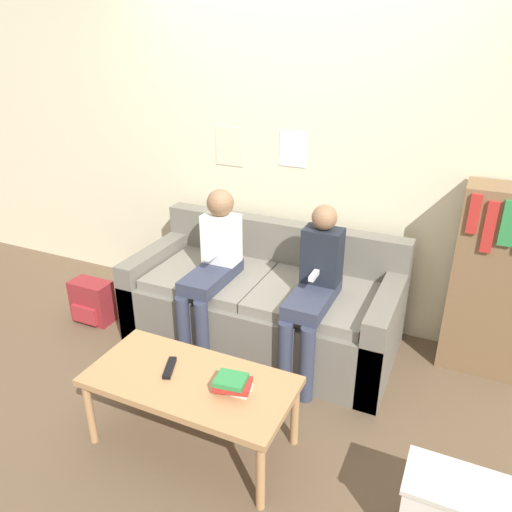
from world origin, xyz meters
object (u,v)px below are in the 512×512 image
at_px(bookshelf, 494,282).
at_px(couch, 264,305).
at_px(person_left, 212,264).
at_px(tv_remote, 170,368).
at_px(coffee_table, 190,386).
at_px(person_right, 314,287).
at_px(backpack, 92,302).

bearing_deg(bookshelf, couch, -167.06).
xyz_separation_m(person_left, tv_remote, (0.21, -0.85, -0.20)).
xyz_separation_m(coffee_table, person_right, (0.37, 0.87, 0.24)).
bearing_deg(tv_remote, coffee_table, -29.71).
xyz_separation_m(coffee_table, backpack, (-1.36, 0.76, -0.22)).
distance_m(coffee_table, bookshelf, 1.97).
xyz_separation_m(couch, coffee_table, (0.06, -1.07, 0.09)).
bearing_deg(couch, person_left, -146.03).
bearing_deg(tv_remote, couch, 64.50).
bearing_deg(backpack, person_left, 6.52).
xyz_separation_m(couch, backpack, (-1.30, -0.31, -0.12)).
height_order(coffee_table, person_right, person_right).
bearing_deg(coffee_table, person_left, 111.74).
relative_size(couch, coffee_table, 1.71).
relative_size(couch, bookshelf, 1.49).
distance_m(person_left, bookshelf, 1.80).
distance_m(couch, bookshelf, 1.50).
bearing_deg(person_right, bookshelf, 27.81).
distance_m(tv_remote, backpack, 1.45).
xyz_separation_m(coffee_table, person_left, (-0.35, 0.87, 0.25)).
bearing_deg(backpack, coffee_table, -29.23).
relative_size(person_right, backpack, 3.35).
relative_size(tv_remote, backpack, 0.52).
height_order(tv_remote, bookshelf, bookshelf).
bearing_deg(backpack, couch, 13.49).
height_order(person_left, tv_remote, person_left).
bearing_deg(person_left, person_right, -0.43).
relative_size(coffee_table, tv_remote, 6.24).
distance_m(coffee_table, person_right, 0.97).
bearing_deg(couch, person_right, -25.49).
height_order(coffee_table, person_left, person_left).
bearing_deg(coffee_table, backpack, 150.77).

